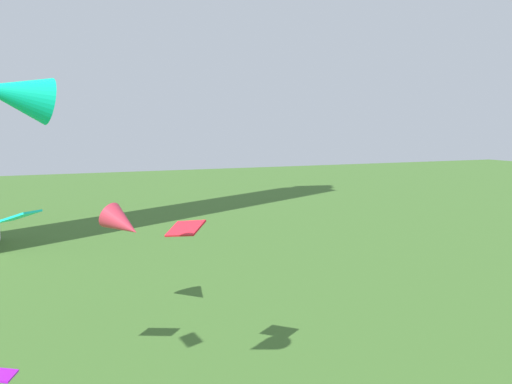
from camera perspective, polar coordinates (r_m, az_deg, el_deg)
The scene contains 4 objects.
kite_flying_1 at distance 17.08m, azimuth -24.54°, elevation 9.52°, with size 2.50×1.89×1.79m.
kite_flying_2 at distance 22.02m, azimuth -7.58°, elevation -3.88°, with size 1.63×1.82×0.73m.
kite_flying_3 at distance 23.20m, azimuth -24.11°, elevation -2.42°, with size 1.83×1.77×0.58m.
kite_flying_5 at distance 29.87m, azimuth -14.06°, elevation -3.31°, with size 2.72×2.94×2.20m.
Camera 1 is at (-8.75, -1.71, 10.67)m, focal length 37.38 mm.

